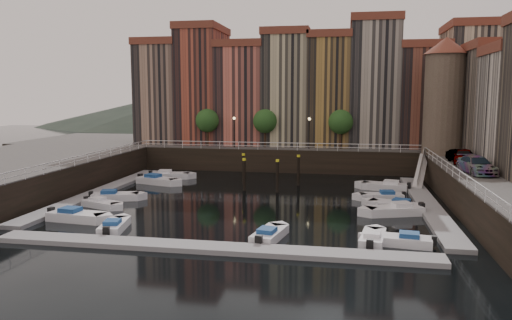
% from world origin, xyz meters
% --- Properties ---
extents(ground, '(200.00, 200.00, 0.00)m').
position_xyz_m(ground, '(0.00, 0.00, 0.00)').
color(ground, black).
rests_on(ground, ground).
extents(quay_far, '(80.00, 20.00, 3.00)m').
position_xyz_m(quay_far, '(0.00, 26.00, 1.50)').
color(quay_far, black).
rests_on(quay_far, ground).
extents(dock_left, '(2.00, 28.00, 0.35)m').
position_xyz_m(dock_left, '(-16.20, -1.00, 0.17)').
color(dock_left, gray).
rests_on(dock_left, ground).
extents(dock_right, '(2.00, 28.00, 0.35)m').
position_xyz_m(dock_right, '(16.20, -1.00, 0.17)').
color(dock_right, gray).
rests_on(dock_right, ground).
extents(dock_near, '(30.00, 2.00, 0.35)m').
position_xyz_m(dock_near, '(0.00, -17.00, 0.17)').
color(dock_near, gray).
rests_on(dock_near, ground).
extents(mountains, '(145.00, 100.00, 18.00)m').
position_xyz_m(mountains, '(1.72, 110.00, 7.92)').
color(mountains, '#2D382D').
rests_on(mountains, ground).
extents(far_terrace, '(48.70, 10.30, 17.50)m').
position_xyz_m(far_terrace, '(3.31, 23.50, 10.95)').
color(far_terrace, '#9A7862').
rests_on(far_terrace, quay_far).
extents(corner_tower, '(5.20, 5.20, 13.80)m').
position_xyz_m(corner_tower, '(20.00, 14.50, 10.19)').
color(corner_tower, '#6B5B4C').
rests_on(corner_tower, quay_right).
extents(promenade_trees, '(21.20, 3.20, 5.20)m').
position_xyz_m(promenade_trees, '(-1.33, 18.20, 6.58)').
color(promenade_trees, black).
rests_on(promenade_trees, quay_far).
extents(street_lamps, '(10.36, 0.36, 4.18)m').
position_xyz_m(street_lamps, '(-1.00, 17.20, 5.90)').
color(street_lamps, black).
rests_on(street_lamps, quay_far).
extents(railings, '(36.08, 34.04, 0.52)m').
position_xyz_m(railings, '(0.00, 4.88, 3.79)').
color(railings, white).
rests_on(railings, ground).
extents(gangway, '(2.78, 8.32, 3.73)m').
position_xyz_m(gangway, '(17.10, 10.00, 1.92)').
color(gangway, white).
rests_on(gangway, ground).
extents(mooring_pilings, '(6.68, 4.87, 3.78)m').
position_xyz_m(mooring_pilings, '(0.19, 5.39, 1.65)').
color(mooring_pilings, black).
rests_on(mooring_pilings, ground).
extents(boat_left_0, '(5.12, 2.29, 1.16)m').
position_xyz_m(boat_left_0, '(-12.68, -11.51, 0.39)').
color(boat_left_0, white).
rests_on(boat_left_0, ground).
extents(boat_left_1, '(4.20, 2.82, 0.95)m').
position_xyz_m(boat_left_1, '(-13.07, -6.56, 0.32)').
color(boat_left_1, white).
rests_on(boat_left_1, ground).
extents(boat_left_2, '(4.80, 2.89, 1.08)m').
position_xyz_m(boat_left_2, '(-13.28, -3.49, 0.36)').
color(boat_left_2, white).
rests_on(boat_left_2, ground).
extents(boat_left_3, '(5.31, 3.22, 1.19)m').
position_xyz_m(boat_left_3, '(-12.47, 5.59, 0.40)').
color(boat_left_3, white).
rests_on(boat_left_3, ground).
extents(boat_left_4, '(5.01, 2.51, 1.12)m').
position_xyz_m(boat_left_4, '(-12.37, 9.37, 0.38)').
color(boat_left_4, white).
rests_on(boat_left_4, ground).
extents(boat_right_0, '(4.47, 2.07, 1.01)m').
position_xyz_m(boat_right_0, '(12.66, -13.61, 0.34)').
color(boat_right_0, white).
rests_on(boat_right_0, ground).
extents(boat_right_1, '(5.14, 3.28, 1.16)m').
position_xyz_m(boat_right_1, '(13.04, -4.80, 0.39)').
color(boat_right_1, white).
rests_on(boat_right_1, ground).
extents(boat_right_2, '(4.77, 3.16, 1.08)m').
position_xyz_m(boat_right_2, '(13.24, -2.71, 0.36)').
color(boat_right_2, white).
rests_on(boat_right_2, ground).
extents(boat_right_3, '(4.46, 2.09, 1.00)m').
position_xyz_m(boat_right_3, '(12.36, 1.17, 0.34)').
color(boat_right_3, white).
rests_on(boat_right_3, ground).
extents(boat_right_4, '(5.17, 2.83, 1.16)m').
position_xyz_m(boat_right_4, '(13.09, 6.48, 0.39)').
color(boat_right_4, white).
rests_on(boat_right_4, ground).
extents(boat_near_0, '(2.28, 4.40, 0.99)m').
position_xyz_m(boat_near_0, '(-8.33, -13.62, 0.33)').
color(boat_near_0, white).
rests_on(boat_near_0, ground).
extents(boat_near_2, '(2.36, 4.54, 1.02)m').
position_xyz_m(boat_near_2, '(3.55, -13.87, 0.34)').
color(boat_near_2, white).
rests_on(boat_near_2, ground).
extents(boat_near_3, '(2.09, 4.33, 0.97)m').
position_xyz_m(boat_near_3, '(10.72, -13.40, 0.33)').
color(boat_near_3, white).
rests_on(boat_near_3, ground).
extents(car_a, '(2.80, 4.80, 1.53)m').
position_xyz_m(car_a, '(20.70, 6.14, 3.77)').
color(car_a, gray).
rests_on(car_a, quay_right).
extents(car_b, '(2.69, 4.52, 1.41)m').
position_xyz_m(car_b, '(20.62, 6.50, 3.70)').
color(car_b, gray).
rests_on(car_b, quay_right).
extents(car_c, '(3.03, 5.67, 1.56)m').
position_xyz_m(car_c, '(20.35, -0.59, 3.78)').
color(car_c, gray).
rests_on(car_c, quay_right).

